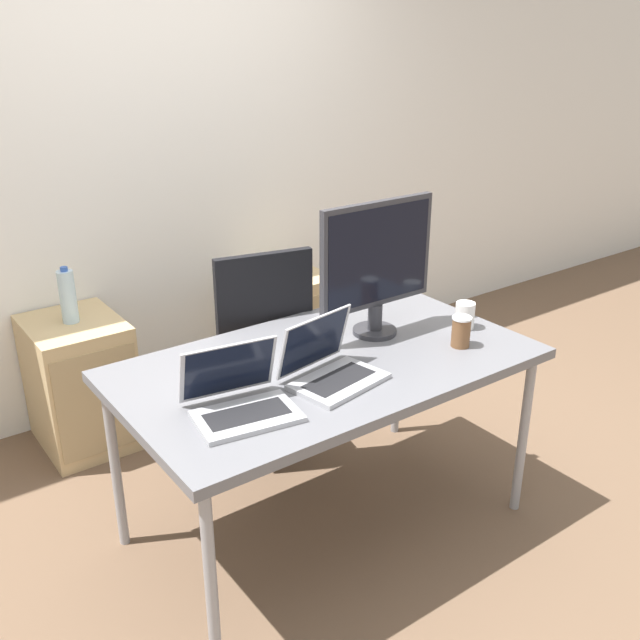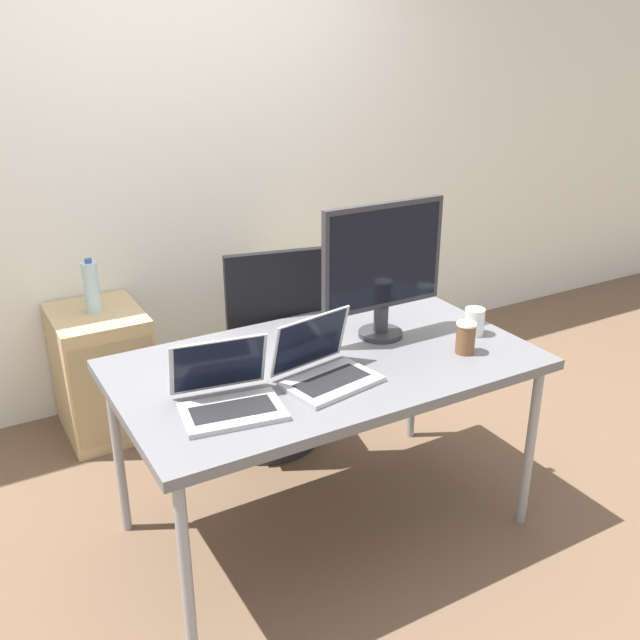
{
  "view_description": "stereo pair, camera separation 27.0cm",
  "coord_description": "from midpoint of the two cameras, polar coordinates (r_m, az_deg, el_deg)",
  "views": [
    {
      "loc": [
        -1.47,
        -1.98,
        1.96
      ],
      "look_at": [
        0.0,
        0.05,
        0.92
      ],
      "focal_mm": 40.0,
      "sensor_mm": 36.0,
      "label": 1
    },
    {
      "loc": [
        -1.24,
        -2.12,
        1.96
      ],
      "look_at": [
        0.0,
        0.05,
        0.92
      ],
      "focal_mm": 40.0,
      "sensor_mm": 36.0,
      "label": 2
    }
  ],
  "objects": [
    {
      "name": "coffee_cup_white",
      "position": [
        3.03,
        14.76,
        -0.18
      ],
      "size": [
        0.08,
        0.08,
        0.11
      ],
      "color": "white",
      "rests_on": "desk"
    },
    {
      "name": "wall_back",
      "position": [
        3.9,
        -9.24,
        12.49
      ],
      "size": [
        10.0,
        0.05,
        2.6
      ],
      "color": "white",
      "rests_on": "ground_plane"
    },
    {
      "name": "monitor",
      "position": [
        2.85,
        7.78,
        4.3
      ],
      "size": [
        0.55,
        0.18,
        0.56
      ],
      "color": "#2D2D33",
      "rests_on": "desk"
    },
    {
      "name": "laptop_right",
      "position": [
        2.56,
        3.38,
        -3.93
      ],
      "size": [
        0.37,
        0.33,
        0.23
      ],
      "color": "#ADADB2",
      "rests_on": "desk"
    },
    {
      "name": "coffee_cup_brown",
      "position": [
        2.85,
        14.26,
        -1.45
      ],
      "size": [
        0.08,
        0.08,
        0.13
      ],
      "color": "brown",
      "rests_on": "desk"
    },
    {
      "name": "ground_plane",
      "position": [
        3.15,
        2.99,
        -16.08
      ],
      "size": [
        14.0,
        14.0,
        0.0
      ],
      "primitive_type": "plane",
      "color": "brown"
    },
    {
      "name": "cabinet_left",
      "position": [
        3.76,
        -15.05,
        -4.05
      ],
      "size": [
        0.43,
        0.52,
        0.65
      ],
      "color": "tan",
      "rests_on": "ground_plane"
    },
    {
      "name": "cabinet_right",
      "position": [
        4.18,
        1.01,
        -0.48
      ],
      "size": [
        0.43,
        0.52,
        0.65
      ],
      "color": "tan",
      "rests_on": "ground_plane"
    },
    {
      "name": "laptop_left",
      "position": [
        2.38,
        -4.18,
        -6.12
      ],
      "size": [
        0.36,
        0.33,
        0.23
      ],
      "color": "#ADADB2",
      "rests_on": "desk"
    },
    {
      "name": "desk",
      "position": [
        2.75,
        3.29,
        -4.2
      ],
      "size": [
        1.59,
        0.91,
        0.77
      ],
      "color": "slate",
      "rests_on": "ground_plane"
    },
    {
      "name": "office_chair",
      "position": [
        3.47,
        -2.01,
        -4.28
      ],
      "size": [
        0.57,
        0.6,
        1.06
      ],
      "color": "#232326",
      "rests_on": "ground_plane"
    },
    {
      "name": "water_bottle",
      "position": [
        3.59,
        -15.78,
        2.49
      ],
      "size": [
        0.08,
        0.08,
        0.27
      ],
      "color": "silver",
      "rests_on": "cabinet_left"
    }
  ]
}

